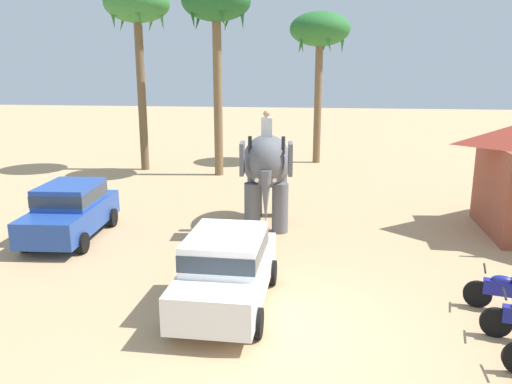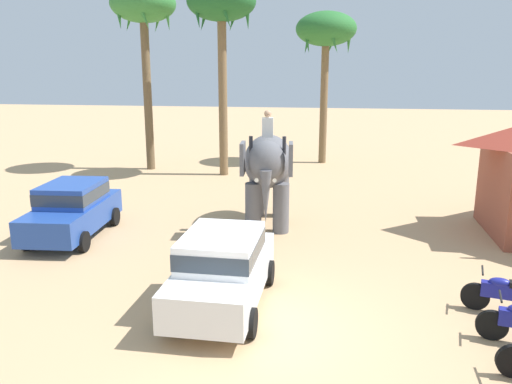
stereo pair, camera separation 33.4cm
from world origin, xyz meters
TOP-DOWN VIEW (x-y plane):
  - ground_plane at (0.00, 0.00)m, footprint 120.00×120.00m
  - car_sedan_foreground at (-0.91, 1.14)m, footprint 1.91×4.12m
  - car_parked_far_side at (-6.55, 5.10)m, footprint 2.12×4.22m
  - elephant_with_mahout at (-0.73, 7.15)m, footprint 1.91×3.95m
  - motorcycle_far_in_row at (5.12, 1.70)m, footprint 1.77×0.65m
  - palm_tree_behind_elephant at (0.70, 19.25)m, footprint 3.20×3.20m
  - palm_tree_near_hut at (-3.99, 15.15)m, footprint 3.20×3.20m
  - palm_tree_left_of_road at (-8.09, 16.00)m, footprint 3.20×3.20m

SIDE VIEW (x-z plane):
  - ground_plane at x=0.00m, z-range 0.00..0.00m
  - motorcycle_far_in_row at x=5.12m, z-range -0.01..0.93m
  - car_sedan_foreground at x=-0.91m, z-range 0.08..1.78m
  - car_parked_far_side at x=-6.55m, z-range 0.08..1.78m
  - elephant_with_mahout at x=-0.73m, z-range 0.05..3.93m
  - palm_tree_behind_elephant at x=0.70m, z-range 2.90..10.95m
  - palm_tree_near_hut at x=-3.99m, z-range 3.31..12.33m
  - palm_tree_left_of_road at x=-8.09m, z-range 3.34..12.42m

